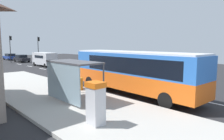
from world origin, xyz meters
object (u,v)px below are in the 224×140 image
Objects in this scene: white_van at (45,58)px; traffic_light_median at (10,45)px; sedan_far at (10,57)px; bus_shelter at (70,71)px; recycling_bin_orange at (80,84)px; recycling_bin_red at (75,83)px; bus at (132,70)px; sedan_near at (22,58)px; traffic_light_near_side at (38,45)px; ticket_machine at (96,103)px.

traffic_light_median reaches higher than white_van.
bus_shelter is at bearing -102.16° from sedan_far.
white_van is 5.51× the size of recycling_bin_orange.
white_van is 20.13m from recycling_bin_red.
bus is at bearing -58.09° from recycling_bin_red.
bus_shelter reaches higher than recycling_bin_red.
sedan_near is at bearing 89.49° from white_van.
bus is 34.50m from traffic_light_median.
bus is at bearing -93.50° from traffic_light_median.
traffic_light_near_side is 0.97× the size of traffic_light_median.
sedan_near is 34.15m from bus_shelter.
traffic_light_median is at bearing 77.86° from ticket_machine.
traffic_light_median reaches higher than traffic_light_near_side.
traffic_light_near_side is at bearing 71.27° from white_van.
recycling_bin_red is at bearing -99.82° from sedan_far.
recycling_bin_red is (-2.49, 4.00, -1.19)m from bus.
white_van is at bearing -90.32° from sedan_far.
traffic_light_near_side is (9.70, 28.79, 2.83)m from recycling_bin_red.
bus_shelter reaches higher than recycling_bin_orange.
white_van reaches higher than ticket_machine.
sedan_near is 4.71× the size of recycling_bin_orange.
recycling_bin_orange is (3.46, 6.35, -0.52)m from ticket_machine.
sedan_far is at bearing 80.35° from recycling_bin_orange.
recycling_bin_red is 30.88m from traffic_light_median.
bus is 2.11× the size of traffic_light_near_side.
ticket_machine is (-9.96, -44.60, 0.38)m from sedan_far.
white_van is at bearing 80.38° from bus.
recycling_bin_red is at bearing -108.55° from white_van.
bus_shelter is (-2.21, -2.21, 1.44)m from recycling_bin_orange.
bus_shelter reaches higher than sedan_far.
recycling_bin_red is (0.00, 0.70, 0.00)m from recycling_bin_orange.
sedan_far is (0.10, 18.48, -0.55)m from white_van.
ticket_machine is (-9.86, -26.13, -0.17)m from white_van.
white_van is at bearing 72.06° from recycling_bin_orange.
traffic_light_median is (-1.80, 11.32, 2.23)m from white_van.
recycling_bin_red is 30.51m from traffic_light_near_side.
bus reaches higher than recycling_bin_red.
bus is at bearing -96.71° from sedan_near.
ticket_machine is (-9.96, -37.14, 0.38)m from sedan_near.
sedan_far is at bearing 75.07° from traffic_light_median.
white_van reaches higher than recycling_bin_red.
recycling_bin_orange is at bearing 44.93° from bus_shelter.
ticket_machine is 38.26m from traffic_light_near_side.
recycling_bin_orange is at bearing -98.41° from traffic_light_median.
traffic_light_near_side is 1.32× the size of bus_shelter.
recycling_bin_orange is at bearing -108.20° from traffic_light_near_side.
white_van is 1.00× the size of traffic_light_near_side.
sedan_far is 4.70× the size of recycling_bin_orange.
sedan_near is 7.46m from sedan_far.
sedan_far is 0.83× the size of traffic_light_median.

